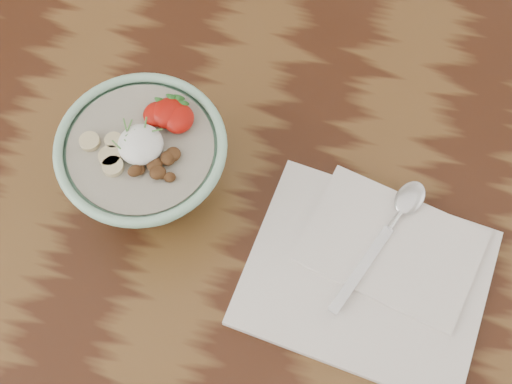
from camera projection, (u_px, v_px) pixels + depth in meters
table at (136, 204)px, 96.09cm from camera, size 160.00×90.00×75.00cm
breakfast_bowl at (146, 162)px, 81.03cm from camera, size 19.01×19.01×12.57cm
napkin at (371, 271)px, 81.67cm from camera, size 29.12×25.10×1.65cm
spoon at (398, 215)px, 83.07cm from camera, size 9.07×18.81×1.01cm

